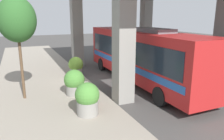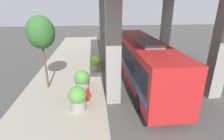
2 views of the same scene
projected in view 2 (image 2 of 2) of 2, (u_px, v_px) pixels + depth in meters
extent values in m
plane|color=#474442|center=(102.00, 75.00, 15.95)|extent=(80.00, 80.00, 0.00)
cube|color=gray|center=(69.00, 76.00, 15.65)|extent=(6.00, 40.00, 0.02)
cube|color=gray|center=(113.00, 52.00, 10.58)|extent=(0.90, 0.90, 6.76)
cube|color=gray|center=(104.00, 31.00, 19.04)|extent=(0.90, 0.90, 6.76)
cube|color=gray|center=(221.00, 49.00, 11.27)|extent=(0.90, 0.90, 6.76)
cube|color=gray|center=(166.00, 30.00, 19.73)|extent=(0.90, 0.90, 6.76)
cube|color=#B21E1E|center=(142.00, 60.00, 13.76)|extent=(2.57, 12.07, 3.02)
cube|color=#19232D|center=(143.00, 55.00, 13.63)|extent=(2.61, 11.10, 1.33)
cube|color=#2659A5|center=(142.00, 67.00, 13.97)|extent=(2.61, 11.47, 0.36)
cube|color=slate|center=(148.00, 43.00, 12.06)|extent=(1.29, 3.02, 0.24)
cylinder|color=black|center=(119.00, 62.00, 18.08)|extent=(0.28, 1.00, 1.00)
cylinder|color=black|center=(142.00, 61.00, 18.32)|extent=(0.28, 1.00, 1.00)
cylinder|color=black|center=(139.00, 103.00, 10.50)|extent=(0.28, 1.00, 1.00)
cylinder|color=black|center=(177.00, 101.00, 10.74)|extent=(0.28, 1.00, 1.00)
cylinder|color=#B21919|center=(88.00, 96.00, 11.57)|extent=(0.26, 0.26, 0.77)
sphere|color=#B21919|center=(88.00, 90.00, 11.41)|extent=(0.24, 0.24, 0.24)
cylinder|color=#B21919|center=(85.00, 94.00, 11.51)|extent=(0.15, 0.11, 0.11)
cylinder|color=#B21919|center=(91.00, 94.00, 11.55)|extent=(0.15, 0.11, 0.11)
cylinder|color=gray|center=(78.00, 105.00, 10.64)|extent=(0.98, 0.98, 0.67)
sphere|color=#4C8C38|center=(78.00, 95.00, 10.42)|extent=(1.11, 1.11, 1.11)
sphere|color=orange|center=(80.00, 99.00, 10.40)|extent=(0.34, 0.34, 0.34)
cylinder|color=gray|center=(83.00, 85.00, 13.29)|extent=(0.96, 0.96, 0.58)
sphere|color=#4C8C38|center=(82.00, 78.00, 13.08)|extent=(1.17, 1.17, 1.17)
sphere|color=#993F8C|center=(84.00, 81.00, 13.06)|extent=(0.34, 0.34, 0.34)
cylinder|color=gray|center=(96.00, 68.00, 16.86)|extent=(0.92, 0.92, 0.65)
sphere|color=olive|center=(95.00, 62.00, 16.64)|extent=(1.09, 1.09, 1.09)
sphere|color=#BF334C|center=(97.00, 64.00, 16.62)|extent=(0.32, 0.32, 0.32)
cylinder|color=brown|center=(45.00, 65.00, 12.99)|extent=(0.15, 0.15, 3.66)
ellipsoid|color=#2D6028|center=(41.00, 32.00, 12.14)|extent=(1.93, 1.93, 2.31)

